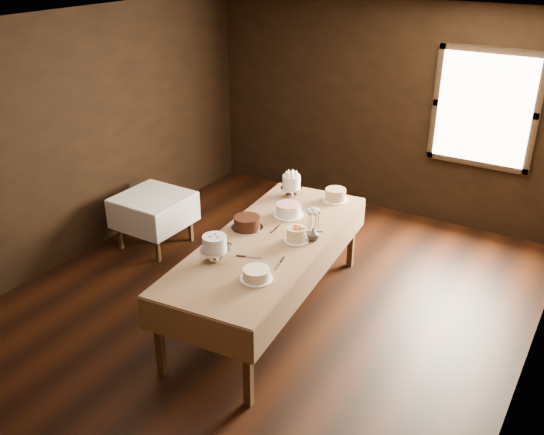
{
  "coord_description": "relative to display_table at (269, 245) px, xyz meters",
  "views": [
    {
      "loc": [
        2.8,
        -4.33,
        3.51
      ],
      "look_at": [
        0.0,
        0.2,
        0.95
      ],
      "focal_mm": 39.21,
      "sensor_mm": 36.0,
      "label": 1
    }
  ],
  "objects": [
    {
      "name": "cake_server_e",
      "position": [
        -0.32,
        -0.26,
        0.07
      ],
      "size": [
        0.24,
        0.07,
        0.01
      ],
      "primitive_type": "cube",
      "rotation": [
        0.0,
        0.0,
        -0.19
      ],
      "color": "silver",
      "rests_on": "display_table"
    },
    {
      "name": "wall_left",
      "position": [
        -2.61,
        0.04,
        0.62
      ],
      "size": [
        0.02,
        6.0,
        2.8
      ],
      "primitive_type": "cube",
      "color": "black",
      "rests_on": "ground"
    },
    {
      "name": "ceiling",
      "position": [
        -0.11,
        0.04,
        2.02
      ],
      "size": [
        5.0,
        6.0,
        0.01
      ],
      "primitive_type": "cube",
      "color": "beige",
      "rests_on": "wall_back"
    },
    {
      "name": "cake_server_b",
      "position": [
        0.34,
        -0.39,
        0.07
      ],
      "size": [
        0.08,
        0.24,
        0.01
      ],
      "primitive_type": "cube",
      "rotation": [
        0.0,
        0.0,
        -1.36
      ],
      "color": "silver",
      "rests_on": "display_table"
    },
    {
      "name": "cake_meringue",
      "position": [
        -0.35,
        1.03,
        0.18
      ],
      "size": [
        0.27,
        0.27,
        0.26
      ],
      "color": "silver",
      "rests_on": "display_table"
    },
    {
      "name": "flower_bouquet",
      "position": [
        0.36,
        0.21,
        0.31
      ],
      "size": [
        0.14,
        0.14,
        0.2
      ],
      "primitive_type": null,
      "color": "white",
      "rests_on": "flower_vase"
    },
    {
      "name": "cake_cream",
      "position": [
        0.29,
        -0.68,
        0.11
      ],
      "size": [
        0.29,
        0.29,
        0.1
      ],
      "color": "white",
      "rests_on": "display_table"
    },
    {
      "name": "display_table",
      "position": [
        0.0,
        0.0,
        0.0
      ],
      "size": [
        1.32,
        2.8,
        0.84
      ],
      "rotation": [
        0.0,
        0.0,
        0.1
      ],
      "color": "#3D2713",
      "rests_on": "ground"
    },
    {
      "name": "cake_server_a",
      "position": [
        0.07,
        -0.38,
        0.07
      ],
      "size": [
        0.24,
        0.1,
        0.01
      ],
      "primitive_type": "cube",
      "rotation": [
        0.0,
        0.0,
        0.33
      ],
      "color": "silver",
      "rests_on": "display_table"
    },
    {
      "name": "cake_server_c",
      "position": [
        -0.07,
        0.29,
        0.07
      ],
      "size": [
        0.05,
        0.24,
        0.01
      ],
      "primitive_type": "cube",
      "rotation": [
        0.0,
        0.0,
        1.68
      ],
      "color": "silver",
      "rests_on": "display_table"
    },
    {
      "name": "cake_lattice",
      "position": [
        -0.11,
        0.57,
        0.12
      ],
      "size": [
        0.34,
        0.34,
        0.12
      ],
      "color": "white",
      "rests_on": "display_table"
    },
    {
      "name": "side_table",
      "position": [
        -1.97,
        0.51,
        -0.19
      ],
      "size": [
        0.79,
        0.79,
        0.66
      ],
      "rotation": [
        0.0,
        0.0,
        -0.0
      ],
      "color": "#3D2713",
      "rests_on": "ground"
    },
    {
      "name": "cake_server_d",
      "position": [
        0.31,
        0.37,
        0.07
      ],
      "size": [
        0.21,
        0.16,
        0.01
      ],
      "primitive_type": "cube",
      "rotation": [
        0.0,
        0.0,
        0.6
      ],
      "color": "silver",
      "rests_on": "display_table"
    },
    {
      "name": "floor",
      "position": [
        -0.11,
        0.04,
        -0.78
      ],
      "size": [
        5.0,
        6.0,
        0.01
      ],
      "primitive_type": "cube",
      "color": "black",
      "rests_on": "ground"
    },
    {
      "name": "cake_swirl",
      "position": [
        -0.2,
        -0.59,
        0.17
      ],
      "size": [
        0.29,
        0.29,
        0.25
      ],
      "color": "silver",
      "rests_on": "display_table"
    },
    {
      "name": "wall_back",
      "position": [
        -0.11,
        3.04,
        0.62
      ],
      "size": [
        5.0,
        0.02,
        2.8
      ],
      "primitive_type": "cube",
      "color": "black",
      "rests_on": "ground"
    },
    {
      "name": "cake_speckled",
      "position": [
        0.13,
        1.18,
        0.13
      ],
      "size": [
        0.31,
        0.31,
        0.13
      ],
      "color": "white",
      "rests_on": "display_table"
    },
    {
      "name": "cake_chocolate",
      "position": [
        -0.32,
        0.09,
        0.12
      ],
      "size": [
        0.37,
        0.37,
        0.13
      ],
      "color": "silver",
      "rests_on": "display_table"
    },
    {
      "name": "cake_flowers",
      "position": [
        0.24,
        0.11,
        0.13
      ],
      "size": [
        0.24,
        0.24,
        0.14
      ],
      "color": "white",
      "rests_on": "display_table"
    },
    {
      "name": "flower_vase",
      "position": [
        0.36,
        0.21,
        0.12
      ],
      "size": [
        0.16,
        0.16,
        0.12
      ],
      "primitive_type": "imported",
      "rotation": [
        0.0,
        0.0,
        2.65
      ],
      "color": "#2D2823",
      "rests_on": "display_table"
    },
    {
      "name": "window",
      "position": [
        1.19,
        2.98,
        0.82
      ],
      "size": [
        1.1,
        0.05,
        1.3
      ],
      "primitive_type": "cube",
      "color": "#FFEABF",
      "rests_on": "wall_back"
    }
  ]
}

